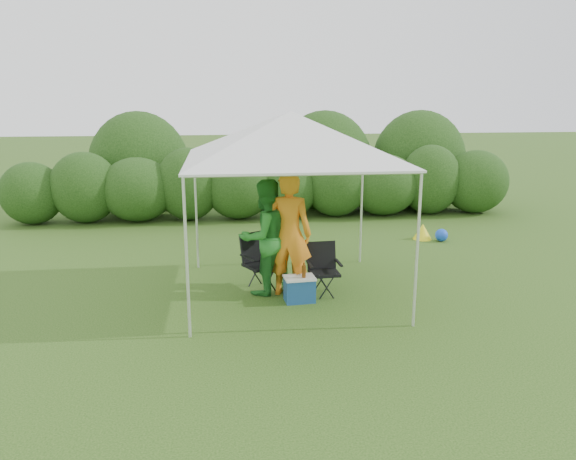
{
  "coord_description": "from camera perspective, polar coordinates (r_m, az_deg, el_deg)",
  "views": [
    {
      "loc": [
        -1.03,
        -7.86,
        3.09
      ],
      "look_at": [
        -0.05,
        0.4,
        1.05
      ],
      "focal_mm": 35.0,
      "sensor_mm": 36.0,
      "label": 1
    }
  ],
  "objects": [
    {
      "name": "hedge",
      "position": [
        14.09,
        -1.87,
        4.54
      ],
      "size": [
        12.74,
        1.53,
        1.8
      ],
      "color": "#254917",
      "rests_on": "ground"
    },
    {
      "name": "woman",
      "position": [
        8.72,
        -2.33,
        -0.73
      ],
      "size": [
        1.1,
        1.02,
        1.81
      ],
      "primitive_type": "imported",
      "rotation": [
        0.0,
        0.0,
        3.63
      ],
      "color": "#287C2A",
      "rests_on": "ground"
    },
    {
      "name": "man",
      "position": [
        8.62,
        0.08,
        -0.41
      ],
      "size": [
        0.82,
        0.67,
        1.95
      ],
      "primitive_type": "imported",
      "rotation": [
        0.0,
        0.0,
        2.83
      ],
      "color": "orange",
      "rests_on": "ground"
    },
    {
      "name": "lawn_toy",
      "position": [
        12.45,
        13.99,
        -0.24
      ],
      "size": [
        0.67,
        0.56,
        0.34
      ],
      "color": "yellow",
      "rests_on": "ground"
    },
    {
      "name": "chair_left",
      "position": [
        9.06,
        -2.99,
        -2.79
      ],
      "size": [
        0.69,
        0.68,
        0.9
      ],
      "rotation": [
        0.0,
        0.0,
        0.5
      ],
      "color": "black",
      "rests_on": "ground"
    },
    {
      "name": "chair_right",
      "position": [
        8.82,
        3.58,
        -3.59
      ],
      "size": [
        0.52,
        0.48,
        0.81
      ],
      "rotation": [
        0.0,
        0.0,
        0.05
      ],
      "color": "black",
      "rests_on": "ground"
    },
    {
      "name": "ground",
      "position": [
        8.51,
        0.66,
        -7.52
      ],
      "size": [
        70.0,
        70.0,
        0.0
      ],
      "primitive_type": "plane",
      "color": "#3A5E1D"
    },
    {
      "name": "cooler",
      "position": [
        8.55,
        1.17,
        -6.0
      ],
      "size": [
        0.49,
        0.37,
        0.39
      ],
      "rotation": [
        0.0,
        0.0,
        0.09
      ],
      "color": "navy",
      "rests_on": "ground"
    },
    {
      "name": "bottle",
      "position": [
        8.43,
        1.62,
        -4.1
      ],
      "size": [
        0.06,
        0.06,
        0.23
      ],
      "primitive_type": "cylinder",
      "color": "#592D0C",
      "rests_on": "cooler"
    },
    {
      "name": "canopy",
      "position": [
        8.44,
        0.26,
        9.52
      ],
      "size": [
        3.1,
        3.1,
        2.83
      ],
      "color": "silver",
      "rests_on": "ground"
    }
  ]
}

